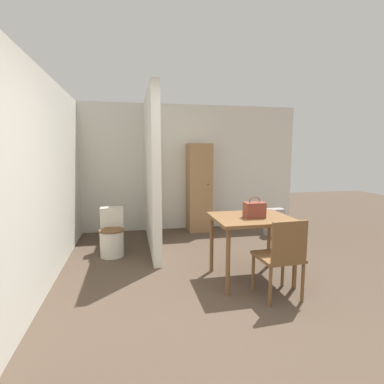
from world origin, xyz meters
name	(u,v)px	position (x,y,z in m)	size (l,w,h in m)	color
ground_plane	(247,325)	(0.00, 0.00, 0.00)	(16.00, 16.00, 0.00)	#4C3D30
wall_back	(180,168)	(0.00, 3.64, 1.25)	(4.89, 0.12, 2.50)	silver
wall_left	(52,177)	(-2.00, 1.79, 1.25)	(0.12, 4.58, 2.50)	silver
partition_wall	(151,172)	(-0.66, 2.55, 1.25)	(0.12, 2.06, 2.50)	silver
dining_table	(251,225)	(0.42, 0.94, 0.69)	(0.93, 0.79, 0.79)	brown
wooden_chair	(282,255)	(0.54, 0.40, 0.49)	(0.47, 0.47, 0.89)	brown
toilet	(112,235)	(-1.30, 2.21, 0.30)	(0.37, 0.52, 0.71)	silver
handbag	(254,210)	(0.43, 0.88, 0.89)	(0.24, 0.15, 0.26)	brown
wooden_cabinet	(199,188)	(0.33, 3.35, 0.86)	(0.46, 0.44, 1.73)	#997047
space_heater	(274,222)	(1.63, 2.69, 0.26)	(0.34, 0.18, 0.51)	#9E9EA3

